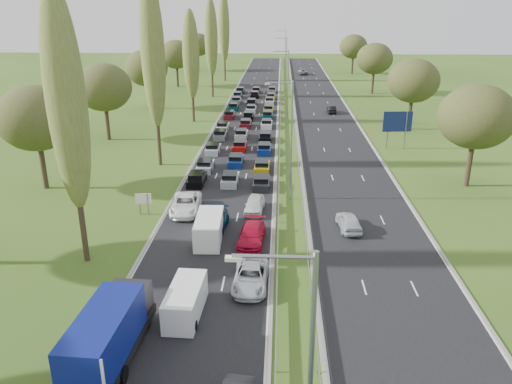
# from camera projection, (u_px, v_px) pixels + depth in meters

# --- Properties ---
(ground) EXTENTS (260.00, 260.00, 0.00)m
(ground) POSITION_uv_depth(u_px,v_px,m) (287.00, 121.00, 85.91)
(ground) COLOR #335119
(ground) RESTS_ON ground
(near_carriageway) EXTENTS (10.50, 215.00, 0.04)m
(near_carriageway) POSITION_uv_depth(u_px,v_px,m) (249.00, 118.00, 88.57)
(near_carriageway) COLOR black
(near_carriageway) RESTS_ON ground
(far_carriageway) EXTENTS (10.50, 215.00, 0.04)m
(far_carriageway) POSITION_uv_depth(u_px,v_px,m) (325.00, 118.00, 87.93)
(far_carriageway) COLOR black
(far_carriageway) RESTS_ON ground
(central_reservation) EXTENTS (2.36, 215.00, 0.32)m
(central_reservation) POSITION_uv_depth(u_px,v_px,m) (287.00, 115.00, 88.06)
(central_reservation) COLOR gray
(central_reservation) RESTS_ON ground
(lamp_columns) EXTENTS (0.18, 140.18, 12.00)m
(lamp_columns) POSITION_uv_depth(u_px,v_px,m) (288.00, 88.00, 81.94)
(lamp_columns) COLOR gray
(lamp_columns) RESTS_ON ground
(poplar_row) EXTENTS (2.80, 127.80, 22.44)m
(poplar_row) POSITION_uv_depth(u_px,v_px,m) (177.00, 52.00, 71.25)
(poplar_row) COLOR #2D2116
(poplar_row) RESTS_ON ground
(woodland_left) EXTENTS (8.00, 166.00, 11.10)m
(woodland_left) POSITION_uv_depth(u_px,v_px,m) (95.00, 91.00, 68.21)
(woodland_left) COLOR #2D2116
(woodland_left) RESTS_ON ground
(woodland_right) EXTENTS (8.00, 153.00, 11.10)m
(woodland_right) POSITION_uv_depth(u_px,v_px,m) (428.00, 89.00, 69.84)
(woodland_right) COLOR #2D2116
(woodland_right) RESTS_ON ground
(traffic_queue_fill) EXTENTS (9.12, 67.67, 0.80)m
(traffic_queue_fill) POSITION_uv_depth(u_px,v_px,m) (247.00, 121.00, 84.10)
(traffic_queue_fill) COLOR black
(traffic_queue_fill) RESTS_ON ground
(near_car_1) EXTENTS (1.94, 4.87, 1.58)m
(near_car_1) POSITION_uv_depth(u_px,v_px,m) (96.00, 373.00, 25.78)
(near_car_1) COLOR maroon
(near_car_1) RESTS_ON near_carriageway
(near_car_2) EXTENTS (2.99, 5.91, 1.60)m
(near_car_2) POSITION_uv_depth(u_px,v_px,m) (186.00, 204.00, 47.77)
(near_car_2) COLOR white
(near_car_2) RESTS_ON near_carriageway
(near_car_7) EXTENTS (2.39, 5.24, 1.49)m
(near_car_7) POSITION_uv_depth(u_px,v_px,m) (214.00, 222.00, 43.86)
(near_car_7) COLOR #053250
(near_car_7) RESTS_ON near_carriageway
(near_car_10) EXTENTS (2.58, 5.26, 1.44)m
(near_car_10) POSITION_uv_depth(u_px,v_px,m) (251.00, 277.00, 35.08)
(near_car_10) COLOR #B6BAC0
(near_car_10) RESTS_ON near_carriageway
(near_car_11) EXTENTS (2.41, 5.23, 1.48)m
(near_car_11) POSITION_uv_depth(u_px,v_px,m) (252.00, 234.00, 41.55)
(near_car_11) COLOR #B70B2C
(near_car_11) RESTS_ON near_carriageway
(near_car_12) EXTENTS (2.02, 4.39, 1.46)m
(near_car_12) POSITION_uv_depth(u_px,v_px,m) (255.00, 204.00, 47.87)
(near_car_12) COLOR silver
(near_car_12) RESTS_ON near_carriageway
(far_car_0) EXTENTS (2.11, 4.49, 1.49)m
(far_car_0) POSITION_uv_depth(u_px,v_px,m) (349.00, 221.00, 44.07)
(far_car_0) COLOR silver
(far_car_0) RESTS_ON far_carriageway
(far_car_1) EXTENTS (1.51, 4.08, 1.33)m
(far_car_1) POSITION_uv_depth(u_px,v_px,m) (331.00, 109.00, 92.22)
(far_car_1) COLOR black
(far_car_1) RESTS_ON far_carriageway
(far_car_2) EXTENTS (2.85, 5.67, 1.54)m
(far_car_2) POSITION_uv_depth(u_px,v_px,m) (303.00, 72.00, 144.17)
(far_car_2) COLOR gray
(far_car_2) RESTS_ON far_carriageway
(blue_lorry) EXTENTS (2.42, 8.70, 3.67)m
(blue_lorry) POSITION_uv_depth(u_px,v_px,m) (111.00, 333.00, 27.18)
(blue_lorry) COLOR black
(blue_lorry) RESTS_ON near_carriageway
(white_van_front) EXTENTS (1.96, 4.99, 2.00)m
(white_van_front) POSITION_uv_depth(u_px,v_px,m) (186.00, 299.00, 31.88)
(white_van_front) COLOR white
(white_van_front) RESTS_ON near_carriageway
(white_van_rear) EXTENTS (2.11, 5.38, 2.16)m
(white_van_rear) POSITION_uv_depth(u_px,v_px,m) (210.00, 227.00, 42.02)
(white_van_rear) COLOR white
(white_van_rear) RESTS_ON near_carriageway
(info_sign) EXTENTS (1.50, 0.25, 2.10)m
(info_sign) POSITION_uv_depth(u_px,v_px,m) (143.00, 201.00, 47.03)
(info_sign) COLOR gray
(info_sign) RESTS_ON ground
(direction_sign) EXTENTS (3.99, 0.43, 5.20)m
(direction_sign) POSITION_uv_depth(u_px,v_px,m) (397.00, 123.00, 68.19)
(direction_sign) COLOR gray
(direction_sign) RESTS_ON ground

